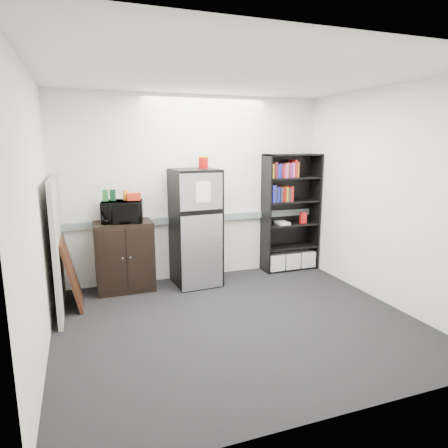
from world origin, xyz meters
name	(u,v)px	position (x,y,z in m)	size (l,w,h in m)	color
floor	(238,322)	(0.00, 0.00, 0.00)	(4.00, 4.00, 0.00)	black
wall_back	(194,189)	(0.00, 1.75, 1.35)	(4.00, 0.02, 2.70)	white
wall_right	(387,197)	(2.00, 0.00, 1.35)	(0.02, 3.50, 2.70)	white
wall_left	(35,217)	(-2.00, 0.00, 1.35)	(0.02, 3.50, 2.70)	white
ceiling	(240,74)	(0.00, 0.00, 2.70)	(4.00, 3.50, 0.02)	white
electrical_raceway	(195,219)	(0.00, 1.72, 0.90)	(3.92, 0.05, 0.10)	gray
wall_note	(171,176)	(-0.35, 1.74, 1.55)	(0.14, 0.00, 0.10)	white
bookshelf	(290,214)	(1.53, 1.57, 0.91)	(0.90, 0.34, 1.85)	black
cubicle_partition	(57,245)	(-1.90, 1.08, 0.81)	(0.06, 1.30, 1.62)	#9E9B8C
cabinet	(125,256)	(-1.08, 1.50, 0.48)	(0.77, 0.51, 0.97)	black
microwave	(122,211)	(-1.08, 1.48, 1.11)	(0.53, 0.36, 0.29)	black
snack_box_a	(105,196)	(-1.29, 1.52, 1.33)	(0.07, 0.05, 0.15)	#1A5E27
snack_box_b	(113,195)	(-1.19, 1.52, 1.33)	(0.07, 0.05, 0.15)	#0B3318
snack_box_c	(126,195)	(-1.02, 1.52, 1.33)	(0.07, 0.05, 0.14)	orange
snack_bag	(134,197)	(-0.92, 1.47, 1.31)	(0.18, 0.10, 0.10)	red
refrigerator	(196,228)	(-0.08, 1.42, 0.83)	(0.66, 0.69, 1.66)	black
coffee_can	(203,161)	(0.08, 1.55, 1.76)	(0.14, 0.14, 0.19)	#AF0A08
framed_poster	(72,272)	(-1.77, 1.16, 0.44)	(0.22, 0.68, 0.86)	black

